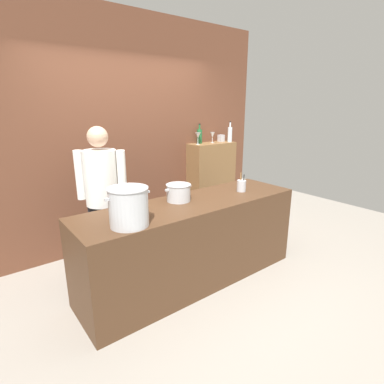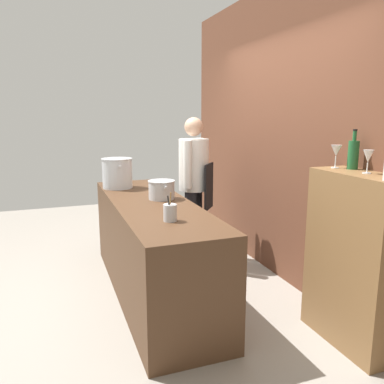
{
  "view_description": "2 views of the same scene",
  "coord_description": "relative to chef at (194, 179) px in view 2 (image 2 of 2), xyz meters",
  "views": [
    {
      "loc": [
        -1.83,
        -2.34,
        1.87
      ],
      "look_at": [
        0.21,
        0.27,
        0.91
      ],
      "focal_mm": 28.38,
      "sensor_mm": 36.0,
      "label": 1
    },
    {
      "loc": [
        3.45,
        -0.86,
        1.7
      ],
      "look_at": [
        0.01,
        0.39,
        0.97
      ],
      "focal_mm": 36.69,
      "sensor_mm": 36.0,
      "label": 2
    }
  ],
  "objects": [
    {
      "name": "ground_plane",
      "position": [
        0.68,
        -0.67,
        -0.96
      ],
      "size": [
        8.0,
        8.0,
        0.0
      ],
      "primitive_type": "plane",
      "color": "gray"
    },
    {
      "name": "brick_back_panel",
      "position": [
        0.68,
        0.73,
        0.54
      ],
      "size": [
        4.4,
        0.1,
        3.0
      ],
      "primitive_type": "cube",
      "color": "brown",
      "rests_on": "ground_plane"
    },
    {
      "name": "prep_counter",
      "position": [
        0.68,
        -0.67,
        -0.51
      ],
      "size": [
        2.45,
        0.7,
        0.9
      ],
      "primitive_type": "cube",
      "color": "#472D1C",
      "rests_on": "ground_plane"
    },
    {
      "name": "bar_cabinet",
      "position": [
        2.0,
        0.52,
        -0.32
      ],
      "size": [
        0.76,
        0.32,
        1.29
      ],
      "primitive_type": "cube",
      "color": "brown",
      "rests_on": "ground_plane"
    },
    {
      "name": "chef",
      "position": [
        0.0,
        0.0,
        0.0
      ],
      "size": [
        0.45,
        0.42,
        1.66
      ],
      "rotation": [
        0.0,
        0.0,
        2.47
      ],
      "color": "black",
      "rests_on": "ground_plane"
    },
    {
      "name": "stockpot_large",
      "position": [
        -0.11,
        -0.85,
        0.1
      ],
      "size": [
        0.39,
        0.33,
        0.32
      ],
      "color": "#B7BABF",
      "rests_on": "prep_counter"
    },
    {
      "name": "stockpot_small",
      "position": [
        0.6,
        -0.55,
        0.02
      ],
      "size": [
        0.32,
        0.26,
        0.18
      ],
      "color": "#B7BABF",
      "rests_on": "prep_counter"
    },
    {
      "name": "utensil_crock",
      "position": [
        1.38,
        -0.7,
        0.0
      ],
      "size": [
        0.1,
        0.1,
        0.22
      ],
      "color": "#B7BABF",
      "rests_on": "prep_counter"
    },
    {
      "name": "butter_jar",
      "position": [
        0.16,
        -0.48,
        -0.04
      ],
      "size": [
        0.09,
        0.09,
        0.06
      ],
      "primitive_type": "cylinder",
      "color": "yellow",
      "rests_on": "prep_counter"
    },
    {
      "name": "wine_bottle_green",
      "position": [
        1.81,
        0.59,
        0.44
      ],
      "size": [
        0.08,
        0.08,
        0.3
      ],
      "color": "#1E592D",
      "rests_on": "bar_cabinet"
    },
    {
      "name": "wine_glass_tall",
      "position": [
        1.72,
        0.51,
        0.46
      ],
      "size": [
        0.08,
        0.08,
        0.18
      ],
      "color": "silver",
      "rests_on": "bar_cabinet"
    },
    {
      "name": "wine_glass_short",
      "position": [
        2.02,
        0.53,
        0.44
      ],
      "size": [
        0.07,
        0.07,
        0.16
      ],
      "color": "silver",
      "rests_on": "bar_cabinet"
    }
  ]
}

